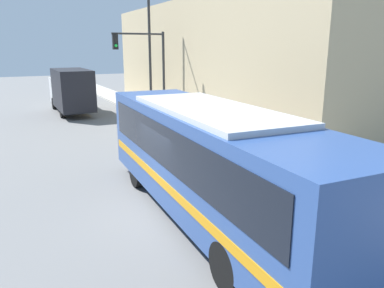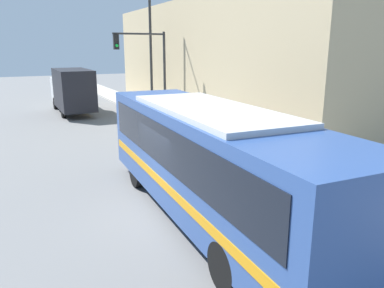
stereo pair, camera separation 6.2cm
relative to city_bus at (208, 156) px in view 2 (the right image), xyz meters
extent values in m
plane|color=slate|center=(-0.88, 0.93, -1.85)|extent=(120.00, 120.00, 0.00)
cube|color=#B7B2A8|center=(4.83, 20.93, -1.77)|extent=(2.42, 70.00, 0.16)
cube|color=tan|center=(9.04, 14.89, 2.03)|extent=(6.00, 25.91, 7.76)
cube|color=#2D4C8C|center=(0.00, 0.00, -0.10)|extent=(2.91, 10.82, 2.63)
cube|color=black|center=(0.00, 0.00, 0.37)|extent=(2.91, 9.96, 1.10)
cube|color=orange|center=(0.00, 0.00, -0.68)|extent=(2.93, 10.39, 0.24)
cube|color=silver|center=(0.00, 0.00, 1.26)|extent=(2.51, 5.99, 0.16)
cylinder|color=black|center=(1.23, 3.27, -1.34)|extent=(0.32, 1.03, 1.02)
cylinder|color=black|center=(-0.95, 3.37, -1.34)|extent=(0.32, 1.03, 1.02)
cylinder|color=black|center=(0.96, -3.00, -1.34)|extent=(0.32, 1.03, 1.02)
cylinder|color=black|center=(-1.21, -2.90, -1.34)|extent=(0.32, 1.03, 1.02)
cube|color=black|center=(-0.34, 19.20, -0.02)|extent=(2.20, 5.21, 2.75)
cube|color=silver|center=(-0.34, 22.81, -0.42)|extent=(2.09, 2.03, 1.95)
cylinder|color=black|center=(-1.29, 22.45, -1.40)|extent=(0.25, 0.90, 0.90)
cylinder|color=black|center=(-1.29, 18.22, -1.40)|extent=(0.25, 0.90, 0.90)
cylinder|color=red|center=(4.22, 4.61, -1.42)|extent=(0.26, 0.26, 0.53)
sphere|color=red|center=(4.22, 4.61, -1.07)|extent=(0.25, 0.25, 0.25)
cylinder|color=red|center=(4.22, 4.47, -1.39)|extent=(0.12, 0.16, 0.12)
cylinder|color=#2D2D2D|center=(4.37, 13.62, 1.04)|extent=(0.16, 0.16, 5.46)
cylinder|color=#2D2D2D|center=(2.77, 13.62, 3.62)|extent=(3.20, 0.11, 0.11)
cube|color=black|center=(1.37, 13.62, 3.17)|extent=(0.30, 0.24, 0.90)
sphere|color=#19D83F|center=(1.37, 13.48, 2.95)|extent=(0.18, 0.18, 0.18)
cylinder|color=#2D2D2D|center=(4.22, 11.28, -1.21)|extent=(0.06, 0.06, 0.95)
cylinder|color=#4C4C51|center=(4.22, 11.28, -0.63)|extent=(0.14, 0.14, 0.22)
cylinder|color=#2D2D2D|center=(4.47, 16.24, 2.29)|extent=(0.18, 0.18, 7.96)
cylinder|color=slate|center=(4.86, 7.06, -1.28)|extent=(0.28, 0.28, 0.81)
cylinder|color=black|center=(4.86, 7.06, -0.54)|extent=(0.34, 0.34, 0.68)
sphere|color=tan|center=(4.86, 7.06, -0.09)|extent=(0.22, 0.22, 0.22)
camera|label=1|loc=(-4.75, -8.41, 2.82)|focal=35.00mm
camera|label=2|loc=(-4.70, -8.44, 2.82)|focal=35.00mm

